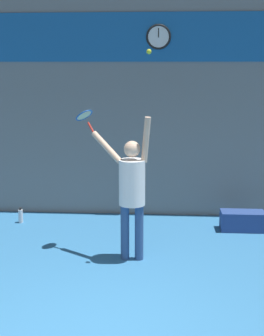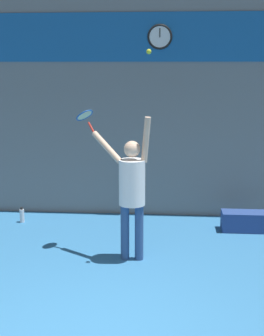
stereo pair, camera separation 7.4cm
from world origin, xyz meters
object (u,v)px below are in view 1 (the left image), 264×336
tennis_racket (85,116)px  equipment_bag (242,221)px  tennis_player (132,186)px  tennis_ball (149,52)px  water_bottle (21,216)px  scoreboard_clock (158,37)px

tennis_racket → equipment_bag: bearing=19.7°
tennis_player → tennis_racket: 1.31m
equipment_bag → tennis_player: bearing=-143.4°
tennis_ball → water_bottle: (-2.42, 1.66, -2.93)m
water_bottle → equipment_bag: 4.06m
scoreboard_clock → equipment_bag: (1.54, -0.77, -3.21)m
tennis_player → equipment_bag: size_ratio=2.83×
tennis_ball → equipment_bag: tennis_ball is taller
scoreboard_clock → water_bottle: size_ratio=1.56×
tennis_racket → water_bottle: (-1.43, 1.09, -1.98)m
water_bottle → scoreboard_clock: bearing=13.9°
tennis_player → tennis_ball: tennis_ball is taller
scoreboard_clock → tennis_ball: scoreboard_clock is taller
equipment_bag → scoreboard_clock: bearing=153.5°
tennis_ball → scoreboard_clock: bearing=87.4°
tennis_racket → water_bottle: size_ratio=1.27×
scoreboard_clock → tennis_ball: bearing=-92.6°
tennis_ball → water_bottle: bearing=145.6°
tennis_player → equipment_bag: bearing=36.6°
tennis_player → tennis_ball: (0.24, -0.12, 1.92)m
tennis_ball → equipment_bag: bearing=42.8°
tennis_player → water_bottle: (-2.18, 1.54, -1.01)m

